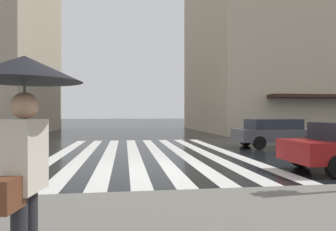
# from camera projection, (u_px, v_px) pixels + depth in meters

# --- Properties ---
(ground_plane) EXTENTS (220.00, 220.00, 0.00)m
(ground_plane) POSITION_uv_depth(u_px,v_px,m) (162.00, 170.00, 9.05)
(ground_plane) COLOR black
(zebra_crossing) EXTENTS (13.00, 7.50, 0.01)m
(zebra_crossing) POSITION_uv_depth(u_px,v_px,m) (146.00, 153.00, 12.98)
(zebra_crossing) COLOR silver
(zebra_crossing) RESTS_ON ground_plane
(haussmann_block_corner) EXTENTS (17.43, 20.34, 23.43)m
(haussmann_block_corner) POSITION_uv_depth(u_px,v_px,m) (296.00, 20.00, 31.74)
(haussmann_block_corner) COLOR beige
(haussmann_block_corner) RESTS_ON ground_plane
(car_dark_grey) EXTENTS (1.85, 4.10, 1.41)m
(car_dark_grey) POSITION_uv_depth(u_px,v_px,m) (275.00, 132.00, 15.39)
(car_dark_grey) COLOR #4C4C51
(car_dark_grey) RESTS_ON ground_plane
(pedestrian_with_floral_umbrella) EXTENTS (0.94, 0.94, 1.98)m
(pedestrian_with_floral_umbrella) POSITION_uv_depth(u_px,v_px,m) (24.00, 108.00, 2.51)
(pedestrian_with_floral_umbrella) COLOR beige
(pedestrian_with_floral_umbrella) RESTS_ON sidewalk_pavement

